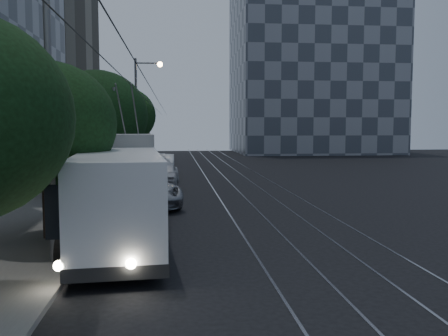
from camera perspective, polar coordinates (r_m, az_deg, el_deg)
ground at (r=17.50m, az=1.67°, el=-8.38°), size 120.00×120.00×0.00m
sidewalk at (r=37.46m, az=-13.93°, el=-1.24°), size 5.00×90.00×0.15m
tram_rails at (r=37.40m, az=1.43°, el=-1.21°), size 4.52×90.00×0.02m
overhead_wires at (r=36.98m, az=-10.15°, el=4.02°), size 2.23×90.00×6.00m
building_tan_far at (r=62.66m, az=-22.28°, el=16.95°), size 14.40×22.40×34.80m
building_distant_right at (r=75.10m, az=9.96°, el=11.00°), size 22.00×18.00×24.00m
trolleybus at (r=18.14m, az=-11.71°, el=-2.60°), size 3.49×12.29×5.63m
pickup_silver at (r=25.12m, az=-9.24°, el=-2.34°), size 4.38×6.77×1.74m
car_white_a at (r=34.35m, az=-6.63°, el=-0.67°), size 1.81×4.04×1.35m
car_white_b at (r=40.06m, az=-7.30°, el=0.17°), size 2.98×5.20×1.42m
car_white_c at (r=44.46m, az=-6.71°, el=0.65°), size 1.55×4.29×1.41m
car_white_d at (r=48.10m, az=-7.60°, el=0.96°), size 2.42×4.34×1.39m
tree_1 at (r=18.02m, az=-19.61°, el=4.77°), size 4.72×4.72×6.21m
tree_2 at (r=29.29m, az=-14.32°, el=5.76°), size 5.75×5.75×7.12m
tree_3 at (r=33.18m, az=-13.70°, el=5.31°), size 5.49×5.49×6.79m
tree_4 at (r=45.34m, az=-11.34°, el=5.89°), size 5.58×5.58×7.35m
tree_5 at (r=53.40m, az=-10.51°, el=4.83°), size 4.07×4.07×5.83m
streetlamp_near at (r=14.79m, az=-17.90°, el=12.40°), size 2.42×0.44×9.99m
streetlamp_far at (r=41.94m, az=-9.45°, el=7.22°), size 2.30×0.44×9.45m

